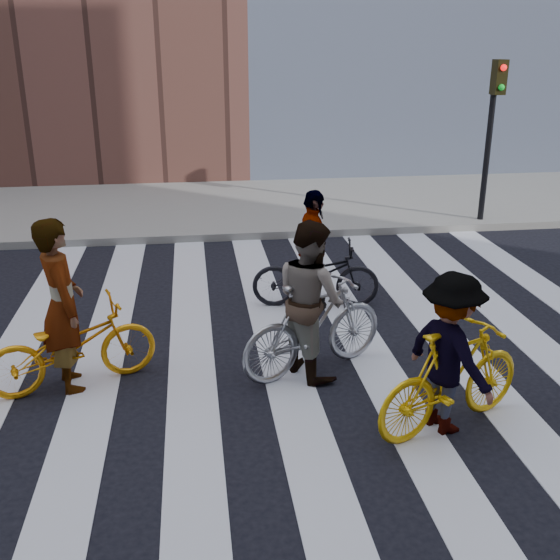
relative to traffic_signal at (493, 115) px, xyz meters
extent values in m
plane|color=black|center=(-4.40, -5.32, -2.28)|extent=(100.00, 100.00, 0.00)
cube|color=gray|center=(-4.40, 2.18, -2.20)|extent=(100.00, 5.00, 0.15)
cube|color=silver|center=(-8.25, -5.32, -2.27)|extent=(0.55, 10.00, 0.01)
cube|color=silver|center=(-7.15, -5.32, -2.27)|extent=(0.55, 10.00, 0.01)
cube|color=silver|center=(-6.05, -5.32, -2.27)|extent=(0.55, 10.00, 0.01)
cube|color=silver|center=(-4.95, -5.32, -2.27)|extent=(0.55, 10.00, 0.01)
cube|color=silver|center=(-3.85, -5.32, -2.27)|extent=(0.55, 10.00, 0.01)
cube|color=silver|center=(-2.75, -5.32, -2.27)|extent=(0.55, 10.00, 0.01)
cube|color=silver|center=(-1.65, -5.32, -2.27)|extent=(0.55, 10.00, 0.01)
cylinder|color=black|center=(0.00, 0.08, -0.68)|extent=(0.12, 0.12, 3.20)
cube|color=black|center=(0.00, -0.07, 0.72)|extent=(0.22, 0.28, 0.65)
sphere|color=red|center=(0.00, -0.22, 0.90)|extent=(0.12, 0.12, 0.12)
sphere|color=#0CCC26|center=(0.00, -0.22, 0.54)|extent=(0.12, 0.12, 0.12)
imported|color=orange|center=(-7.35, -5.70, -1.79)|extent=(1.98, 1.24, 0.98)
imported|color=#A2A4AB|center=(-4.62, -5.73, -1.71)|extent=(1.96, 1.26, 1.15)
imported|color=yellow|center=(-3.50, -7.09, -1.73)|extent=(1.89, 1.18, 1.10)
imported|color=black|center=(-4.23, -3.76, -1.80)|extent=(1.91, 0.88, 0.97)
imported|color=slate|center=(-7.40, -5.70, -1.30)|extent=(0.68, 0.83, 1.96)
imported|color=slate|center=(-4.67, -5.73, -1.36)|extent=(1.00, 1.10, 1.84)
imported|color=slate|center=(-3.55, -7.09, -1.45)|extent=(0.98, 1.22, 1.65)
imported|color=slate|center=(-4.28, -3.76, -1.41)|extent=(0.55, 1.06, 1.73)
camera|label=1|loc=(-5.95, -12.51, 1.41)|focal=42.00mm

